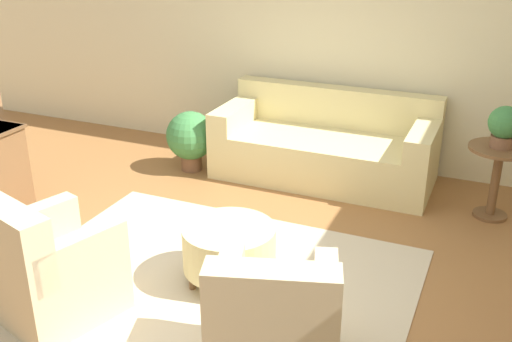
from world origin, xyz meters
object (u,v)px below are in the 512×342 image
Objects in this scene: armchair_right at (274,331)px; potted_plant_floor at (191,137)px; couch at (325,148)px; armchair_left at (48,270)px; side_table at (497,170)px; ottoman_table at (229,248)px; potted_plant_on_side_table at (505,125)px.

potted_plant_floor is at bearing 127.31° from armchair_right.
couch is 2.46× the size of armchair_left.
side_table reaches higher than potted_plant_floor.
armchair_left is at bearing -133.81° from side_table.
couch is 3.28× the size of side_table.
couch reaches higher than ottoman_table.
side_table is 1.04× the size of potted_plant_floor.
side_table is at bearing 48.11° from ottoman_table.
armchair_left is at bearing -137.75° from ottoman_table.
armchair_right reaches higher than potted_plant_floor.
armchair_left is 1.39× the size of potted_plant_floor.
armchair_right is 3.02m from potted_plant_on_side_table.
armchair_left is at bearing -81.43° from potted_plant_floor.
potted_plant_on_side_table is 0.57× the size of potted_plant_floor.
armchair_left is 1.27m from ottoman_table.
ottoman_table is 2.67m from potted_plant_on_side_table.
side_table is at bearing 2.05° from potted_plant_floor.
side_table is 3.09m from potted_plant_floor.
potted_plant_floor is at bearing 98.57° from armchair_left.
armchair_right is (0.65, -3.08, 0.04)m from couch.
potted_plant_floor is at bearing -164.07° from couch.
couch is 3.41× the size of potted_plant_floor.
side_table is (1.69, -0.29, 0.14)m from couch.
side_table is at bearing -9.62° from couch.
potted_plant_on_side_table reaches higher than potted_plant_floor.
side_table reaches higher than ottoman_table.
potted_plant_on_side_table is (2.68, 2.79, 0.52)m from armchair_left.
armchair_left is 1.64m from armchair_right.
couch is 6.01× the size of potted_plant_on_side_table.
potted_plant_floor is (-0.40, 2.68, 0.02)m from armchair_left.
couch reaches higher than side_table.
potted_plant_on_side_table is at bearing 46.19° from armchair_left.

